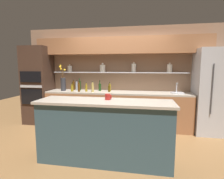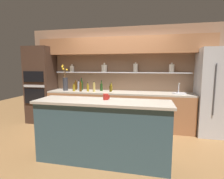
{
  "view_description": "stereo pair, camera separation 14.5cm",
  "coord_description": "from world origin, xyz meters",
  "px_view_note": "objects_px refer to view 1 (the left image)",
  "views": [
    {
      "loc": [
        0.59,
        -3.15,
        1.56
      ],
      "look_at": [
        -0.02,
        0.39,
        1.09
      ],
      "focal_mm": 28.0,
      "sensor_mm": 36.0,
      "label": 1
    },
    {
      "loc": [
        0.73,
        -3.12,
        1.56
      ],
      "look_at": [
        -0.02,
        0.39,
        1.09
      ],
      "focal_mm": 28.0,
      "sensor_mm": 36.0,
      "label": 2
    }
  ],
  "objects_px": {
    "refrigerator": "(213,92)",
    "flower_vase": "(63,83)",
    "sink_fixture": "(177,92)",
    "bottle_spirit_4": "(77,86)",
    "bottle_spirit_3": "(93,87)",
    "coffee_mug": "(108,97)",
    "oven_tower": "(38,85)",
    "bottle_oil_7": "(72,88)",
    "bottle_oil_9": "(110,87)",
    "bottle_wine_8": "(80,85)",
    "bottle_spirit_0": "(74,86)",
    "bottle_spirit_2": "(79,87)",
    "bottle_oil_6": "(86,88)",
    "bottle_wine_1": "(100,87)",
    "bottle_oil_5": "(109,89)"
  },
  "relations": [
    {
      "from": "refrigerator",
      "to": "flower_vase",
      "type": "relative_size",
      "value": 2.85
    },
    {
      "from": "refrigerator",
      "to": "oven_tower",
      "type": "relative_size",
      "value": 0.94
    },
    {
      "from": "flower_vase",
      "to": "bottle_oil_7",
      "type": "height_order",
      "value": "flower_vase"
    },
    {
      "from": "refrigerator",
      "to": "bottle_wine_8",
      "type": "distance_m",
      "value": 3.31
    },
    {
      "from": "bottle_spirit_4",
      "to": "bottle_wine_8",
      "type": "relative_size",
      "value": 0.81
    },
    {
      "from": "flower_vase",
      "to": "bottle_oil_7",
      "type": "distance_m",
      "value": 0.33
    },
    {
      "from": "bottle_oil_7",
      "to": "coffee_mug",
      "type": "xyz_separation_m",
      "value": [
        1.24,
        -1.48,
        0.06
      ]
    },
    {
      "from": "oven_tower",
      "to": "bottle_wine_8",
      "type": "bearing_deg",
      "value": 7.89
    },
    {
      "from": "oven_tower",
      "to": "bottle_oil_7",
      "type": "distance_m",
      "value": 1.06
    },
    {
      "from": "bottle_wine_1",
      "to": "bottle_oil_6",
      "type": "height_order",
      "value": "bottle_wine_1"
    },
    {
      "from": "bottle_spirit_4",
      "to": "bottle_oil_6",
      "type": "height_order",
      "value": "bottle_spirit_4"
    },
    {
      "from": "bottle_spirit_3",
      "to": "oven_tower",
      "type": "bearing_deg",
      "value": 175.67
    },
    {
      "from": "sink_fixture",
      "to": "bottle_wine_1",
      "type": "height_order",
      "value": "bottle_wine_1"
    },
    {
      "from": "bottle_spirit_2",
      "to": "bottle_oil_9",
      "type": "relative_size",
      "value": 1.21
    },
    {
      "from": "refrigerator",
      "to": "oven_tower",
      "type": "distance_m",
      "value": 4.45
    },
    {
      "from": "refrigerator",
      "to": "bottle_spirit_4",
      "type": "distance_m",
      "value": 3.36
    },
    {
      "from": "bottle_spirit_2",
      "to": "bottle_wine_1",
      "type": "bearing_deg",
      "value": 24.75
    },
    {
      "from": "refrigerator",
      "to": "bottle_oil_6",
      "type": "height_order",
      "value": "refrigerator"
    },
    {
      "from": "bottle_spirit_0",
      "to": "bottle_spirit_3",
      "type": "distance_m",
      "value": 0.7
    },
    {
      "from": "bottle_oil_7",
      "to": "refrigerator",
      "type": "bearing_deg",
      "value": 1.62
    },
    {
      "from": "flower_vase",
      "to": "bottle_oil_9",
      "type": "relative_size",
      "value": 2.93
    },
    {
      "from": "refrigerator",
      "to": "flower_vase",
      "type": "bearing_deg",
      "value": -179.98
    },
    {
      "from": "refrigerator",
      "to": "bottle_spirit_0",
      "type": "distance_m",
      "value": 3.5
    },
    {
      "from": "bottle_spirit_3",
      "to": "bottle_oil_6",
      "type": "distance_m",
      "value": 0.19
    },
    {
      "from": "bottle_spirit_2",
      "to": "bottle_oil_6",
      "type": "bearing_deg",
      "value": 15.84
    },
    {
      "from": "bottle_oil_7",
      "to": "coffee_mug",
      "type": "relative_size",
      "value": 2.01
    },
    {
      "from": "bottle_spirit_0",
      "to": "bottle_oil_5",
      "type": "xyz_separation_m",
      "value": [
        1.05,
        -0.2,
        -0.04
      ]
    },
    {
      "from": "sink_fixture",
      "to": "bottle_spirit_4",
      "type": "distance_m",
      "value": 2.59
    },
    {
      "from": "bottle_oil_6",
      "to": "oven_tower",
      "type": "bearing_deg",
      "value": 176.68
    },
    {
      "from": "bottle_spirit_2",
      "to": "coffee_mug",
      "type": "xyz_separation_m",
      "value": [
        1.05,
        -1.48,
        0.03
      ]
    },
    {
      "from": "oven_tower",
      "to": "bottle_oil_5",
      "type": "relative_size",
      "value": 9.83
    },
    {
      "from": "flower_vase",
      "to": "bottle_wine_1",
      "type": "relative_size",
      "value": 2.44
    },
    {
      "from": "oven_tower",
      "to": "bottle_oil_7",
      "type": "relative_size",
      "value": 9.5
    },
    {
      "from": "bottle_spirit_2",
      "to": "coffee_mug",
      "type": "height_order",
      "value": "bottle_spirit_2"
    },
    {
      "from": "bottle_oil_6",
      "to": "bottle_wine_1",
      "type": "bearing_deg",
      "value": 29.37
    },
    {
      "from": "refrigerator",
      "to": "bottle_spirit_4",
      "type": "xyz_separation_m",
      "value": [
        -3.35,
        0.1,
        0.05
      ]
    },
    {
      "from": "bottle_spirit_0",
      "to": "bottle_oil_9",
      "type": "xyz_separation_m",
      "value": [
        1.03,
        -0.05,
        -0.03
      ]
    },
    {
      "from": "oven_tower",
      "to": "bottle_oil_9",
      "type": "distance_m",
      "value": 2.0
    },
    {
      "from": "bottle_spirit_2",
      "to": "bottle_wine_8",
      "type": "distance_m",
      "value": 0.31
    },
    {
      "from": "refrigerator",
      "to": "bottle_oil_9",
      "type": "distance_m",
      "value": 2.47
    },
    {
      "from": "bottle_spirit_2",
      "to": "bottle_spirit_4",
      "type": "distance_m",
      "value": 0.24
    },
    {
      "from": "flower_vase",
      "to": "coffee_mug",
      "type": "distance_m",
      "value": 2.2
    },
    {
      "from": "bottle_wine_1",
      "to": "bottle_oil_7",
      "type": "relative_size",
      "value": 1.28
    },
    {
      "from": "flower_vase",
      "to": "bottle_oil_6",
      "type": "height_order",
      "value": "flower_vase"
    },
    {
      "from": "bottle_wine_8",
      "to": "bottle_oil_9",
      "type": "distance_m",
      "value": 0.85
    },
    {
      "from": "flower_vase",
      "to": "bottle_spirit_2",
      "type": "xyz_separation_m",
      "value": [
        0.48,
        -0.1,
        -0.1
      ]
    },
    {
      "from": "refrigerator",
      "to": "bottle_wine_1",
      "type": "distance_m",
      "value": 2.72
    },
    {
      "from": "bottle_spirit_3",
      "to": "coffee_mug",
      "type": "relative_size",
      "value": 2.47
    },
    {
      "from": "flower_vase",
      "to": "bottle_spirit_0",
      "type": "xyz_separation_m",
      "value": [
        0.2,
        0.22,
        -0.1
      ]
    },
    {
      "from": "bottle_spirit_3",
      "to": "bottle_wine_8",
      "type": "distance_m",
      "value": 0.53
    }
  ]
}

